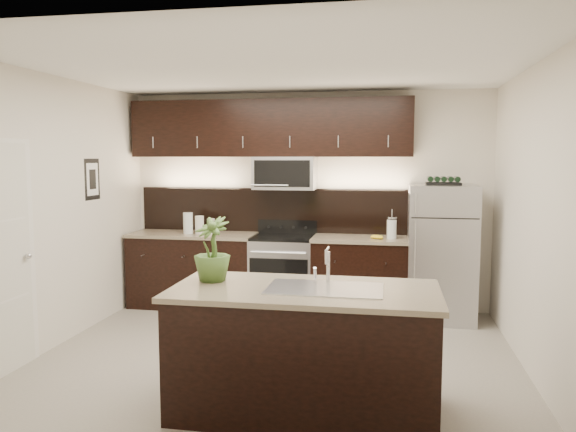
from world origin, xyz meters
name	(u,v)px	position (x,y,z in m)	size (l,w,h in m)	color
ground	(276,359)	(0.00, 0.00, 0.00)	(4.50, 4.50, 0.00)	gray
room_walls	(263,179)	(-0.11, -0.04, 1.70)	(4.52, 4.02, 2.71)	silver
counter_run	(267,272)	(-0.46, 1.69, 0.47)	(3.51, 0.65, 0.94)	black
upper_fixtures	(271,137)	(-0.43, 1.84, 2.14)	(3.49, 0.40, 1.66)	black
island	(304,350)	(0.43, -1.02, 0.47)	(1.96, 0.96, 0.94)	black
sink_faucet	(325,286)	(0.58, -1.01, 0.96)	(0.84, 0.50, 0.28)	silver
refrigerator	(441,253)	(1.63, 1.63, 0.79)	(0.76, 0.69, 1.58)	#B2B2B7
wine_rack	(443,181)	(1.63, 1.63, 1.62)	(0.39, 0.24, 0.09)	black
plant	(212,249)	(-0.31, -0.91, 1.19)	(0.28, 0.28, 0.50)	#406126
canisters	(197,224)	(-1.35, 1.66, 1.06)	(0.39, 0.16, 0.26)	silver
french_press	(392,228)	(1.06, 1.64, 1.07)	(0.12, 0.12, 0.34)	silver
bananas	(374,237)	(0.86, 1.61, 0.96)	(0.15, 0.12, 0.05)	yellow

